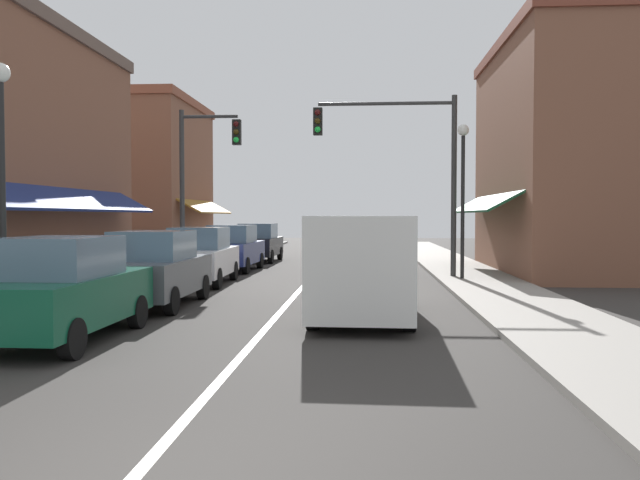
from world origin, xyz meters
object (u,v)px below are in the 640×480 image
Objects in this scene: parked_car_distant_left at (259,243)px; traffic_signal_mast_arm at (407,155)px; parked_car_far_left at (233,248)px; parked_car_third_left at (200,256)px; parked_car_nearest_left at (62,290)px; street_lamp_right_mid at (463,177)px; van_in_lane at (364,263)px; traffic_signal_left_corner at (200,168)px; street_lamp_left_near at (2,151)px; parked_car_second_left at (155,269)px.

traffic_signal_mast_arm reaches higher than parked_car_distant_left.
parked_car_third_left is at bearing -88.46° from parked_car_far_left.
parked_car_nearest_left is 13.50m from street_lamp_right_mid.
parked_car_third_left is at bearing -162.16° from traffic_signal_mast_arm.
traffic_signal_mast_arm is at bearing 81.88° from van_in_lane.
traffic_signal_left_corner is 11.62m from street_lamp_left_near.
traffic_signal_left_corner is (-1.07, 8.40, 2.97)m from parked_car_second_left.
parked_car_second_left is 15.03m from parked_car_distant_left.
street_lamp_right_mid reaches higher than street_lamp_left_near.
traffic_signal_mast_arm is 13.02m from street_lamp_left_near.
traffic_signal_mast_arm is (6.32, -8.06, 3.25)m from parked_car_distant_left.
parked_car_distant_left is at bearing 84.34° from street_lamp_left_near.
parked_car_far_left is (-0.16, 9.79, 0.00)m from parked_car_second_left.
parked_car_distant_left is (0.14, 10.14, 0.00)m from parked_car_third_left.
parked_car_distant_left is (0.13, 5.24, 0.00)m from parked_car_far_left.
parked_car_third_left is at bearing -171.23° from street_lamp_right_mid.
van_in_lane is at bearing -99.67° from traffic_signal_mast_arm.
traffic_signal_mast_arm is (6.46, 11.27, 3.25)m from parked_car_nearest_left.
parked_car_third_left is 7.53m from traffic_signal_mast_arm.
traffic_signal_left_corner is 1.19× the size of street_lamp_right_mid.
parked_car_distant_left is (0.14, 19.33, 0.00)m from parked_car_nearest_left.
parked_car_nearest_left is 5.88m from van_in_lane.
parked_car_distant_left is at bearing 90.23° from parked_car_far_left.
parked_car_third_left is 4.69m from traffic_signal_left_corner.
street_lamp_right_mid is (9.08, -2.26, -0.49)m from traffic_signal_left_corner.
street_lamp_left_near is 13.56m from street_lamp_right_mid.
parked_car_third_left is at bearing -75.75° from traffic_signal_left_corner.
street_lamp_right_mid is (8.04, -8.88, 2.48)m from parked_car_distant_left.
parked_car_distant_left is 0.68× the size of traffic_signal_mast_arm.
parked_car_second_left is 0.78× the size of van_in_lane.
parked_car_far_left is at bearing 82.65° from street_lamp_left_near.
parked_car_far_left is 7.76m from traffic_signal_mast_arm.
parked_car_second_left is at bearing 59.95° from street_lamp_left_near.
traffic_signal_mast_arm is at bearing 60.49° from parked_car_nearest_left.
street_lamp_right_mid is (1.72, -0.82, -0.77)m from traffic_signal_mast_arm.
street_lamp_right_mid is at bearing 37.38° from parked_car_second_left.
street_lamp_right_mid is at bearing -25.35° from traffic_signal_mast_arm.
street_lamp_left_near is (-1.66, -8.06, 2.44)m from parked_car_third_left.
van_in_lane reaches higher than parked_car_distant_left.
parked_car_second_left is 0.99× the size of parked_car_far_left.
street_lamp_right_mid is (9.85, 9.32, 0.04)m from street_lamp_left_near.
parked_car_distant_left is at bearing 132.18° from street_lamp_right_mid.
parked_car_nearest_left is at bearing -92.43° from parked_car_second_left.
van_in_lane reaches higher than parked_car_nearest_left.
parked_car_second_left is 5.06m from van_in_lane.
parked_car_third_left is at bearing -89.68° from parked_car_distant_left.
street_lamp_left_near is at bearing -162.93° from van_in_lane.
parked_car_far_left is 0.83× the size of street_lamp_right_mid.
parked_car_far_left is 1.00× the size of parked_car_distant_left.
parked_car_nearest_left is 4.31m from parked_car_second_left.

